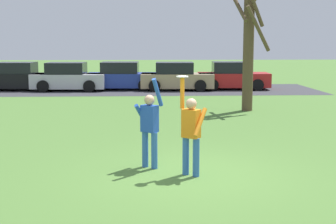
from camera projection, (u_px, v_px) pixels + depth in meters
ground_plane at (189, 175)px, 10.34m from camera, size 120.00×120.00×0.00m
person_catcher at (191, 130)px, 10.15m from camera, size 0.57×0.55×2.08m
person_defender at (150, 125)px, 10.78m from camera, size 0.65×0.64×2.05m
frisbee_disc at (182, 76)px, 10.11m from camera, size 0.25×0.25×0.02m
parked_car_black at (18, 77)px, 27.70m from camera, size 4.18×2.20×1.59m
parked_car_silver at (69, 78)px, 27.43m from camera, size 4.18×2.20×1.59m
parked_car_blue at (122, 77)px, 28.02m from camera, size 4.18×2.20×1.59m
parked_car_tan at (177, 77)px, 27.70m from camera, size 4.18×2.20×1.59m
parked_car_red at (233, 77)px, 28.20m from camera, size 4.18×2.20×1.59m
parking_strip at (127, 90)px, 27.91m from camera, size 21.84×6.40×0.01m
bare_tree_tall at (249, 40)px, 19.32m from camera, size 1.90×2.00×5.78m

